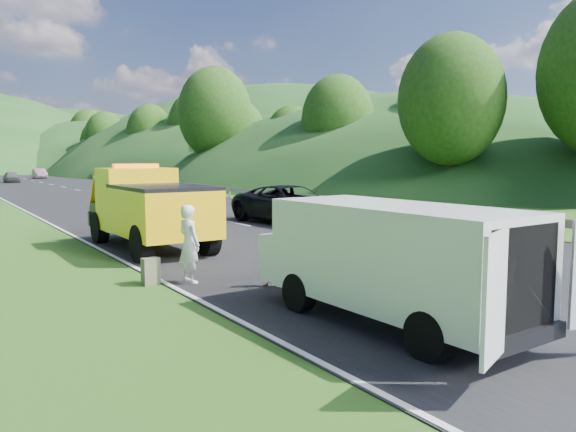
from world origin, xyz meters
TOP-DOWN VIEW (x-y plane):
  - ground at (0.00, 0.00)m, footprint 320.00×320.00m
  - road_surface at (3.00, 40.00)m, footprint 14.00×200.00m
  - guardrail at (10.30, 52.50)m, footprint 0.06×140.00m
  - tree_line_right at (23.00, 60.00)m, footprint 14.00×140.00m
  - tow_truck at (-2.49, 5.65)m, footprint 2.42×6.29m
  - white_van at (-1.75, -4.51)m, footprint 3.25×6.00m
  - woman at (-3.41, 0.33)m, footprint 0.59×0.73m
  - child at (-2.04, -1.11)m, footprint 0.59×0.61m
  - worker at (-1.51, -5.14)m, footprint 1.37×1.12m
  - suitcase at (-4.22, 0.68)m, footprint 0.41×0.26m
  - spare_tire at (-1.09, -5.85)m, footprint 0.70×0.70m
  - passing_suv at (5.03, 8.88)m, footprint 3.32×6.20m
  - dist_car_a at (0.15, 59.75)m, footprint 1.50×3.74m
  - dist_car_b at (4.96, 70.90)m, footprint 1.44×4.12m

SIDE VIEW (x-z plane):
  - ground at x=0.00m, z-range 0.00..0.00m
  - guardrail at x=10.30m, z-range -0.76..0.76m
  - tree_line_right at x=23.00m, z-range -7.00..7.00m
  - woman at x=-3.41m, z-range -0.91..0.91m
  - child at x=-2.04m, z-range -0.49..0.49m
  - worker at x=-1.51m, z-range -0.92..0.92m
  - spare_tire at x=-1.09m, z-range -0.10..0.10m
  - passing_suv at x=5.03m, z-range -0.83..0.83m
  - dist_car_a at x=0.15m, z-range -0.64..0.64m
  - dist_car_b at x=4.96m, z-range -0.68..0.68m
  - road_surface at x=3.00m, z-range 0.00..0.02m
  - suitcase at x=-4.22m, z-range 0.00..0.63m
  - white_van at x=-1.75m, z-range 0.14..2.24m
  - tow_truck at x=-2.49m, z-range -0.03..2.66m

